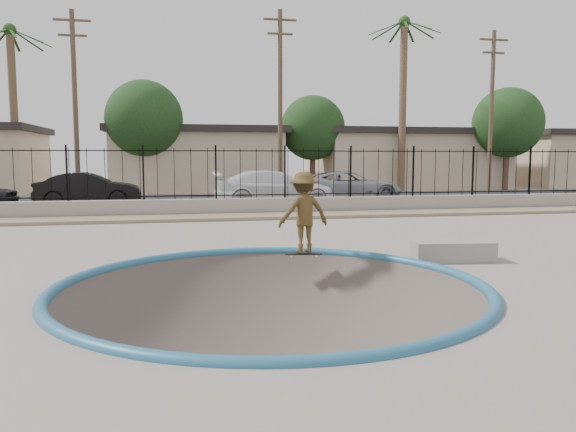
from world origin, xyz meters
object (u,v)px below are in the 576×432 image
at_px(car_b, 89,189).
at_px(car_c, 275,188).
at_px(skater, 304,217).
at_px(concrete_ledge, 452,251).
at_px(car_d, 348,186).
at_px(skateboard, 304,254).

distance_m(car_b, car_c, 7.82).
xyz_separation_m(skater, concrete_ledge, (2.85, -1.04, -0.64)).
height_order(skater, concrete_ledge, skater).
relative_size(skater, car_d, 0.34).
xyz_separation_m(skateboard, concrete_ledge, (2.85, -1.04, 0.14)).
distance_m(skater, concrete_ledge, 3.10).
bearing_deg(concrete_ledge, car_d, 80.49).
xyz_separation_m(car_b, car_c, (7.66, -1.60, 0.04)).
height_order(skater, skateboard, skater).
bearing_deg(car_c, skateboard, 174.85).
bearing_deg(car_d, car_c, 112.02).
relative_size(car_b, car_c, 0.83).
distance_m(concrete_ledge, car_c, 12.92).
xyz_separation_m(concrete_ledge, car_c, (-1.32, 12.84, 0.58)).
relative_size(skater, car_c, 0.33).
height_order(car_c, car_d, car_c).
height_order(skateboard, car_d, car_d).
relative_size(car_c, car_d, 1.02).
height_order(car_b, car_c, car_c).
relative_size(concrete_ledge, car_c, 0.31).
xyz_separation_m(skater, car_c, (1.53, 11.80, -0.06)).
relative_size(skater, concrete_ledge, 1.05).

